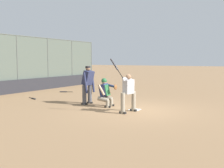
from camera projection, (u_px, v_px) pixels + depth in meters
ground_plane at (135, 110)px, 10.96m from camera, size 160.00×160.00×0.00m
home_plate_marker at (135, 110)px, 10.96m from camera, size 0.43×0.43×0.01m
padding_wall at (1, 88)px, 15.51m from camera, size 18.29×0.18×0.83m
batter_at_plate at (128, 92)px, 10.34m from camera, size 0.91×0.79×2.15m
catcher_behind_plate at (106, 92)px, 11.66m from camera, size 0.71×0.82×1.27m
umpire_home at (88, 84)px, 12.26m from camera, size 0.74×0.44×1.80m
spare_bat_near_backstop at (33, 98)px, 13.95m from camera, size 0.32×0.80×0.07m
spare_bat_first_base_side at (64, 92)px, 16.87m from camera, size 0.42×0.77×0.07m
fielding_glove_on_dirt at (109, 93)px, 15.99m from camera, size 0.33×0.25×0.12m
baseball_loose at (112, 98)px, 13.98m from camera, size 0.07×0.07×0.07m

